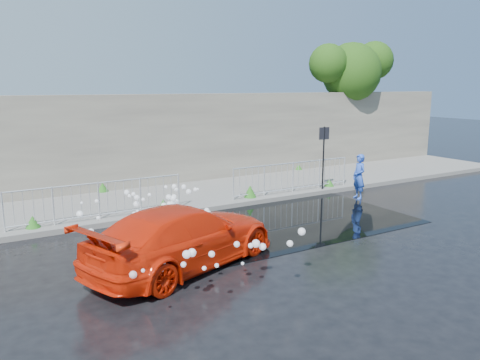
# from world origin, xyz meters

# --- Properties ---
(ground) EXTENTS (90.00, 90.00, 0.00)m
(ground) POSITION_xyz_m (0.00, 0.00, 0.00)
(ground) COLOR black
(ground) RESTS_ON ground
(pavement) EXTENTS (30.00, 4.00, 0.15)m
(pavement) POSITION_xyz_m (0.00, 5.00, 0.07)
(pavement) COLOR slate
(pavement) RESTS_ON ground
(curb) EXTENTS (30.00, 0.25, 0.16)m
(curb) POSITION_xyz_m (0.00, 3.00, 0.08)
(curb) COLOR slate
(curb) RESTS_ON ground
(retaining_wall) EXTENTS (30.00, 0.60, 3.50)m
(retaining_wall) POSITION_xyz_m (0.00, 7.20, 1.90)
(retaining_wall) COLOR #605951
(retaining_wall) RESTS_ON pavement
(puddle) EXTENTS (8.00, 5.00, 0.01)m
(puddle) POSITION_xyz_m (0.50, 1.00, 0.01)
(puddle) COLOR black
(puddle) RESTS_ON ground
(sign_post) EXTENTS (0.45, 0.06, 2.50)m
(sign_post) POSITION_xyz_m (4.20, 3.10, 1.72)
(sign_post) COLOR black
(sign_post) RESTS_ON ground
(tree) EXTENTS (4.88, 2.89, 6.16)m
(tree) POSITION_xyz_m (9.54, 7.41, 4.74)
(tree) COLOR #332114
(tree) RESTS_ON ground
(railing_left) EXTENTS (5.05, 0.05, 1.10)m
(railing_left) POSITION_xyz_m (-4.00, 3.35, 0.74)
(railing_left) COLOR silver
(railing_left) RESTS_ON pavement
(railing_right) EXTENTS (5.05, 0.05, 1.10)m
(railing_right) POSITION_xyz_m (3.00, 3.35, 0.74)
(railing_right) COLOR silver
(railing_right) RESTS_ON pavement
(weeds) EXTENTS (12.17, 3.93, 0.42)m
(weeds) POSITION_xyz_m (-0.34, 4.40, 0.32)
(weeds) COLOR #155116
(weeds) RESTS_ON pavement
(water_spray) EXTENTS (3.66, 5.85, 1.08)m
(water_spray) POSITION_xyz_m (-3.12, 0.21, 0.75)
(water_spray) COLOR white
(water_spray) RESTS_ON ground
(red_car) EXTENTS (5.14, 3.48, 1.38)m
(red_car) POSITION_xyz_m (-3.20, -0.90, 0.69)
(red_car) COLOR red
(red_car) RESTS_ON ground
(person) EXTENTS (0.49, 0.65, 1.60)m
(person) POSITION_xyz_m (4.76, 1.80, 0.80)
(person) COLOR blue
(person) RESTS_ON ground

